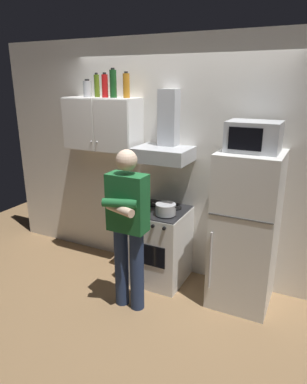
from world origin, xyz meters
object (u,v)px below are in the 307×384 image
at_px(stove_oven, 159,245).
at_px(bottle_olive_oil, 97,86).
at_px(bottle_wine_green, 113,84).
at_px(bottle_soda_red, 105,86).
at_px(cooking_pot, 166,209).
at_px(bottle_canister_steel, 87,89).
at_px(range_hood, 165,142).
at_px(refrigerator, 245,231).
at_px(bottle_liquor_amber, 126,85).
at_px(microwave, 254,136).
at_px(upper_cabinet, 102,124).
at_px(person_standing, 128,225).

xyz_separation_m(stove_oven, bottle_olive_oil, (-0.88, 0.16, 1.74)).
bearing_deg(bottle_wine_green, bottle_soda_red, -176.95).
distance_m(cooking_pot, bottle_canister_steel, 1.68).
height_order(range_hood, bottle_olive_oil, bottle_olive_oil).
bearing_deg(refrigerator, bottle_soda_red, 176.38).
xyz_separation_m(range_hood, bottle_liquor_amber, (-0.47, 0.01, 0.58)).
height_order(bottle_canister_steel, bottle_soda_red, bottle_soda_red).
distance_m(microwave, cooking_pot, 1.16).
bearing_deg(microwave, bottle_wine_green, 176.59).
distance_m(refrigerator, bottle_wine_green, 2.11).
distance_m(microwave, bottle_liquor_amber, 1.49).
height_order(upper_cabinet, stove_oven, upper_cabinet).
bearing_deg(stove_oven, bottle_soda_red, 171.66).
bearing_deg(cooking_pot, microwave, 9.57).
xyz_separation_m(stove_oven, bottle_liquor_amber, (-0.47, 0.13, 1.75)).
distance_m(person_standing, bottle_wine_green, 1.59).
xyz_separation_m(range_hood, refrigerator, (0.95, -0.13, -0.80)).
xyz_separation_m(range_hood, microwave, (0.95, -0.11, 0.14)).
bearing_deg(bottle_soda_red, bottle_wine_green, 3.05).
bearing_deg(microwave, bottle_liquor_amber, 175.43).
relative_size(range_hood, bottle_liquor_amber, 2.72).
xyz_separation_m(microwave, bottle_soda_red, (-1.68, 0.09, 0.44)).
bearing_deg(bottle_soda_red, range_hood, 1.53).
height_order(bottle_canister_steel, bottle_wine_green, bottle_wine_green).
relative_size(bottle_canister_steel, bottle_liquor_amber, 0.72).
bearing_deg(cooking_pot, bottle_olive_oil, 164.50).
relative_size(bottle_liquor_amber, bottle_wine_green, 0.88).
xyz_separation_m(stove_oven, range_hood, (0.00, 0.13, 1.16)).
bearing_deg(cooking_pot, bottle_soda_red, 165.27).
bearing_deg(bottle_liquor_amber, person_standing, -60.43).
bearing_deg(bottle_canister_steel, range_hood, -1.15).
height_order(microwave, bottle_liquor_amber, bottle_liquor_amber).
bearing_deg(cooking_pot, upper_cabinet, 165.27).
height_order(microwave, bottle_soda_red, bottle_soda_red).
bearing_deg(stove_oven, bottle_canister_steel, 171.66).
distance_m(refrigerator, bottle_canister_steel, 2.37).
relative_size(microwave, bottle_soda_red, 1.80).
relative_size(person_standing, bottle_olive_oil, 6.16).
bearing_deg(stove_oven, microwave, 1.15).
distance_m(bottle_liquor_amber, bottle_wine_green, 0.16).
height_order(stove_oven, bottle_olive_oil, bottle_olive_oil).
bearing_deg(bottle_olive_oil, bottle_canister_steel, -173.87).
xyz_separation_m(refrigerator, cooking_pot, (-0.82, -0.12, 0.13)).
xyz_separation_m(bottle_liquor_amber, bottle_soda_red, (-0.26, -0.03, -0.00)).
relative_size(stove_oven, microwave, 1.82).
distance_m(person_standing, bottle_liquor_amber, 1.54).
bearing_deg(bottle_olive_oil, upper_cabinet, -24.42).
xyz_separation_m(range_hood, bottle_canister_steel, (-1.00, 0.02, 0.55)).
distance_m(range_hood, refrigerator, 1.25).
height_order(person_standing, bottle_canister_steel, bottle_canister_steel).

